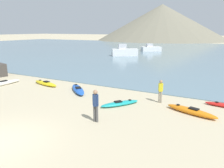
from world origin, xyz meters
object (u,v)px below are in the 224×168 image
Objects in this scene: kayak_on_sand_3 at (120,103)px; person_near_foreground at (96,104)px; kayak_on_sand_2 at (191,111)px; person_near_waterline at (161,90)px; moored_boat_1 at (124,52)px; kayak_on_sand_0 at (46,83)px; moored_boat_0 at (151,49)px; kayak_on_sand_5 at (2,84)px; kayak_on_sand_1 at (78,89)px.

kayak_on_sand_3 is 1.43× the size of person_near_foreground.
kayak_on_sand_2 is 2.55m from person_near_waterline.
moored_boat_1 reaches higher than person_near_waterline.
kayak_on_sand_0 is 0.66× the size of moored_boat_0.
person_near_waterline is (13.61, 2.04, 0.72)m from kayak_on_sand_5.
moored_boat_1 is at bearing 112.28° from person_near_foreground.
kayak_on_sand_0 is at bearing 30.53° from kayak_on_sand_5.
kayak_on_sand_0 is at bearing 150.67° from person_near_foreground.
person_near_foreground is at bearing -89.70° from kayak_on_sand_3.
kayak_on_sand_2 is (8.72, -0.74, 0.01)m from kayak_on_sand_1.
kayak_on_sand_1 is 1.86× the size of person_near_waterline.
kayak_on_sand_0 is at bearing -82.12° from moored_boat_1.
kayak_on_sand_3 is 3.05m from person_near_foreground.
kayak_on_sand_0 is 3.79m from kayak_on_sand_1.
person_near_waterline is (-2.18, 1.12, 0.72)m from kayak_on_sand_2.
kayak_on_sand_1 is 0.94× the size of kayak_on_sand_2.
kayak_on_sand_2 is at bearing 3.32° from kayak_on_sand_5.
kayak_on_sand_2 reaches higher than kayak_on_sand_3.
person_near_waterline is (10.32, 0.09, 0.73)m from kayak_on_sand_0.
moored_boat_1 reaches higher than kayak_on_sand_3.
kayak_on_sand_5 is at bearing 166.94° from person_near_foreground.
moored_boat_0 is at bearing 87.68° from kayak_on_sand_5.
person_near_foreground is (0.02, -2.92, 0.88)m from kayak_on_sand_3.
moored_boat_1 is (-15.72, 24.31, 0.65)m from kayak_on_sand_2.
kayak_on_sand_1 reaches higher than kayak_on_sand_3.
kayak_on_sand_0 is 9.45m from person_near_foreground.
kayak_on_sand_3 is at bearing -140.09° from person_near_waterline.
kayak_on_sand_1 is 24.59m from moored_boat_1.
moored_boat_0 is (-10.01, 36.11, 0.51)m from kayak_on_sand_3.
moored_boat_1 is at bearing 114.56° from kayak_on_sand_3.
kayak_on_sand_3 is 1.61× the size of person_near_waterline.
moored_boat_0 is at bearing 109.48° from person_near_waterline.
kayak_on_sand_5 is 0.76× the size of moored_boat_1.
person_near_waterline is 0.33× the size of moored_boat_0.
person_near_waterline is (2.11, 4.70, -0.11)m from person_near_foreground.
moored_boat_0 reaches higher than kayak_on_sand_1.
person_near_foreground is at bearing -114.21° from person_near_waterline.
person_near_waterline is at bearing -59.71° from moored_boat_1.
kayak_on_sand_5 reaches higher than kayak_on_sand_0.
kayak_on_sand_1 is 6.60m from person_near_waterline.
moored_boat_0 is (-1.82, 34.42, 0.48)m from kayak_on_sand_0.
kayak_on_sand_5 is at bearing -171.49° from person_near_waterline.
kayak_on_sand_3 is at bearing -74.50° from moored_boat_0.
kayak_on_sand_5 is at bearing -166.82° from kayak_on_sand_1.
moored_boat_0 is (-12.14, 34.33, -0.26)m from person_near_waterline.
kayak_on_sand_0 reaches higher than kayak_on_sand_3.
moored_boat_1 reaches higher than person_near_foreground.
person_near_foreground is at bearing -44.29° from kayak_on_sand_1.
kayak_on_sand_5 is (-7.07, -1.66, 0.01)m from kayak_on_sand_1.
kayak_on_sand_2 is 0.66× the size of moored_boat_0.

